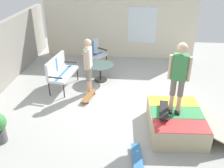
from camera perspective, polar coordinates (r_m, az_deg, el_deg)
The scene contains 11 objects.
ground_plane at distance 7.22m, azimuth 3.34°, elevation -5.00°, with size 12.00×12.00×0.10m, color #A8A8A3.
house_facade at distance 10.23m, azimuth 1.79°, elevation 13.07°, with size 0.23×6.00×2.53m.
skate_ramp at distance 6.25m, azimuth 14.58°, elevation -8.29°, with size 1.66×2.02×0.52m.
patio_bench at distance 7.98m, azimuth -11.85°, elevation 3.21°, with size 1.31×0.70×1.02m.
patio_chair_near_house at distance 9.40m, azimuth -3.98°, elevation 7.51°, with size 0.82×0.80×1.02m.
patio_table at distance 8.37m, azimuth -2.67°, elevation 3.38°, with size 0.90×0.90×0.57m.
person_watching at distance 7.36m, azimuth -5.44°, elevation 4.89°, with size 0.48×0.25×1.72m.
person_skater at distance 5.64m, azimuth 15.04°, elevation 2.25°, with size 0.29×0.47×1.69m.
skateboard_by_bench at distance 7.45m, azimuth -5.32°, elevation -2.72°, with size 0.82×0.35×0.10m.
skateboard_spare at distance 5.43m, azimuth 5.76°, elevation -16.24°, with size 0.82×0.28×0.10m.
skateboard_on_ramp at distance 5.97m, azimuth 11.78°, elevation -5.83°, with size 0.81×0.26×0.10m.
Camera 1 is at (-6.08, -0.18, 3.83)m, focal length 40.06 mm.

